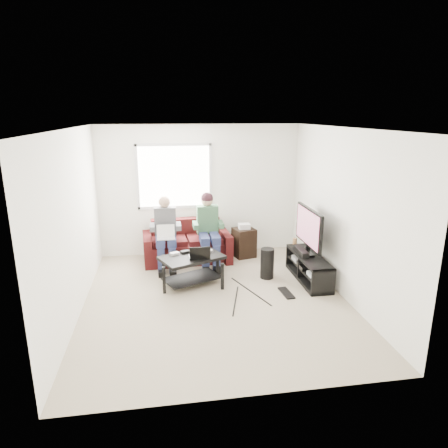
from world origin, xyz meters
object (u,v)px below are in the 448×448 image
at_px(tv_stand, 309,269).
at_px(end_table, 244,242).
at_px(subwoofer, 267,263).
at_px(sofa, 187,245).
at_px(coffee_table, 192,264).
at_px(tv, 309,228).

bearing_deg(tv_stand, end_table, 122.97).
bearing_deg(subwoofer, sofa, 139.90).
bearing_deg(subwoofer, tv_stand, -15.91).
bearing_deg(tv_stand, subwoofer, 164.09).
xyz_separation_m(tv_stand, subwoofer, (-0.69, 0.20, 0.07)).
bearing_deg(coffee_table, tv, -0.72).
bearing_deg(end_table, subwoofer, -81.19).
distance_m(sofa, end_table, 1.15).
bearing_deg(tv_stand, sofa, 146.91).
height_order(coffee_table, tv_stand, coffee_table).
bearing_deg(tv_stand, tv, 91.47).
height_order(sofa, coffee_table, sofa).
relative_size(tv, subwoofer, 2.05).
bearing_deg(tv, tv_stand, -88.53).
distance_m(coffee_table, tv_stand, 2.02).
xyz_separation_m(sofa, end_table, (1.15, 0.02, 0.01)).
relative_size(sofa, tv, 1.55).
relative_size(coffee_table, end_table, 1.71).
bearing_deg(end_table, tv, -55.04).
height_order(tv_stand, subwoofer, subwoofer).
relative_size(coffee_table, subwoofer, 2.17).
height_order(subwoofer, end_table, end_table).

